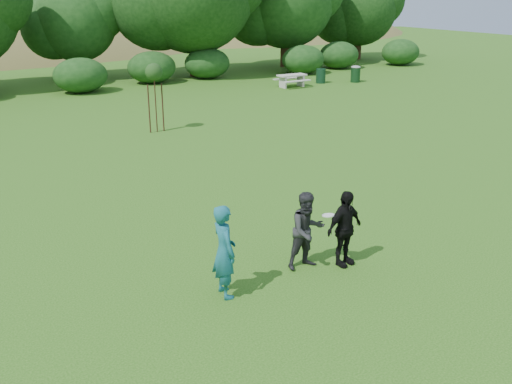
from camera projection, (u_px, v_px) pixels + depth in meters
ground at (331, 285)px, 11.65m from camera, size 120.00×120.00×0.00m
player_teal at (224, 251)px, 10.98m from camera, size 0.51×0.73×1.89m
player_grey at (307, 231)px, 12.13m from camera, size 0.86×0.69×1.72m
player_black at (344, 229)px, 12.25m from camera, size 1.05×0.57×1.70m
trash_can_near at (321, 76)px, 36.10m from camera, size 0.60×0.60×0.90m
frisbee at (328, 215)px, 12.07m from camera, size 0.27×0.27×0.06m
sapling at (154, 74)px, 23.21m from camera, size 0.70×0.70×2.85m
picnic_table at (292, 79)px, 34.61m from camera, size 1.80×1.48×0.76m
trash_can_lidded at (356, 74)px, 36.41m from camera, size 0.60×0.60×1.05m
tree_row at (87, 2)px, 34.76m from camera, size 53.92×10.38×9.62m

